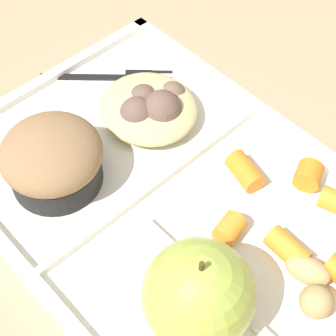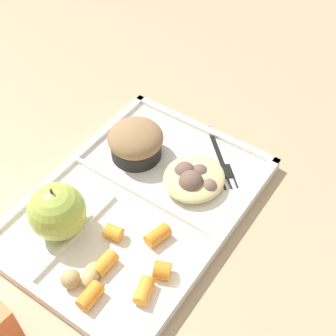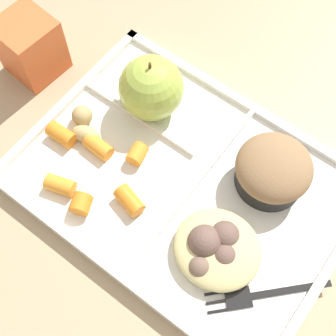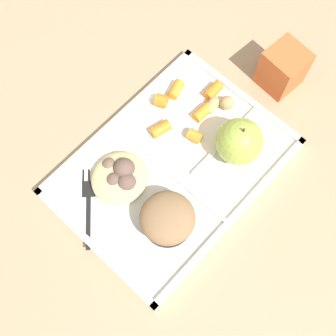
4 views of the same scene
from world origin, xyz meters
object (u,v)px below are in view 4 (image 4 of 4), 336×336
(bran_muffin, at_px, (168,219))
(green_apple, at_px, (239,142))
(lunch_tray, at_px, (173,168))
(milk_carton, at_px, (283,68))
(plastic_fork, at_px, (89,201))

(bran_muffin, bearing_deg, green_apple, -180.00)
(lunch_tray, relative_size, bran_muffin, 4.37)
(green_apple, distance_m, milk_carton, 0.18)
(green_apple, bearing_deg, lunch_tray, -32.25)
(green_apple, height_order, plastic_fork, green_apple)
(bran_muffin, bearing_deg, lunch_tray, -142.61)
(lunch_tray, relative_size, green_apple, 4.39)
(bran_muffin, bearing_deg, milk_carton, -173.95)
(milk_carton, bearing_deg, bran_muffin, 11.48)
(lunch_tray, height_order, green_apple, green_apple)
(green_apple, xyz_separation_m, plastic_fork, (0.24, -0.12, -0.04))
(bran_muffin, xyz_separation_m, milk_carton, (-0.35, -0.04, -0.00))
(lunch_tray, bearing_deg, bran_muffin, 37.39)
(lunch_tray, relative_size, milk_carton, 4.62)
(bran_muffin, bearing_deg, plastic_fork, -63.18)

